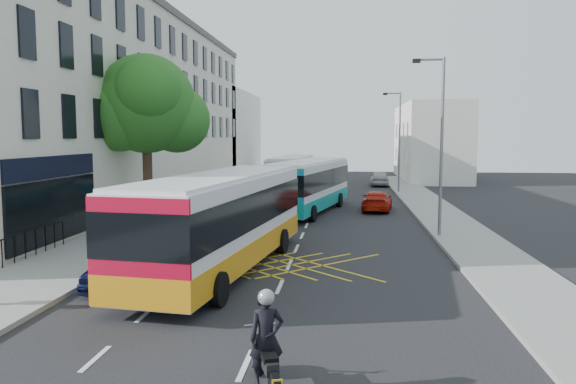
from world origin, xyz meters
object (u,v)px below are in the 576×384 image
(lamp_far, at_px, (398,136))
(distant_car_silver, at_px, (379,178))
(bus_far, at_px, (291,174))
(bus_mid, at_px, (308,185))
(bus_near, at_px, (222,220))
(street_tree, at_px, (146,105))
(distant_car_grey, at_px, (318,176))
(parked_car_silver, at_px, (184,230))
(parked_car_blue, at_px, (124,264))
(motorbike, at_px, (266,344))
(red_hatchback, at_px, (377,201))
(lamp_near, at_px, (440,137))

(lamp_far, height_order, distant_car_silver, lamp_far)
(bus_far, height_order, distant_car_silver, bus_far)
(bus_mid, bearing_deg, bus_near, -85.81)
(street_tree, relative_size, distant_car_grey, 1.97)
(bus_mid, distance_m, parked_car_silver, 11.82)
(bus_mid, relative_size, parked_car_blue, 2.94)
(street_tree, height_order, motorbike, street_tree)
(bus_near, bearing_deg, red_hatchback, 76.61)
(street_tree, height_order, bus_near, street_tree)
(motorbike, distance_m, distant_car_grey, 46.63)
(bus_mid, bearing_deg, parked_car_blue, -93.29)
(lamp_near, bearing_deg, lamp_far, 90.00)
(street_tree, xyz_separation_m, distant_car_grey, (7.72, 27.51, -5.67))
(bus_mid, bearing_deg, distant_car_grey, 103.04)
(street_tree, relative_size, bus_near, 0.72)
(bus_mid, height_order, distant_car_grey, bus_mid)
(street_tree, bearing_deg, red_hatchback, 26.77)
(motorbike, relative_size, distant_car_grey, 0.47)
(bus_far, relative_size, parked_car_silver, 2.86)
(bus_near, relative_size, bus_far, 1.13)
(red_hatchback, bearing_deg, parked_car_blue, 71.33)
(motorbike, bearing_deg, bus_mid, 72.28)
(distant_car_grey, height_order, distant_car_silver, distant_car_silver)
(parked_car_blue, bearing_deg, red_hatchback, 63.68)
(street_tree, xyz_separation_m, parked_car_blue, (3.61, -12.18, -5.62))
(parked_car_silver, bearing_deg, distant_car_grey, 80.88)
(lamp_near, distance_m, motorbike, 17.47)
(distant_car_grey, bearing_deg, motorbike, -95.15)
(red_hatchback, bearing_deg, parked_car_silver, 60.23)
(bus_near, height_order, distant_car_silver, bus_near)
(bus_far, height_order, parked_car_blue, bus_far)
(distant_car_silver, bearing_deg, distant_car_grey, -30.76)
(bus_near, relative_size, distant_car_silver, 2.93)
(distant_car_grey, bearing_deg, red_hatchback, -84.16)
(bus_mid, distance_m, motorbike, 24.36)
(lamp_far, height_order, bus_near, lamp_far)
(parked_car_silver, relative_size, distant_car_grey, 0.84)
(lamp_near, relative_size, bus_near, 0.66)
(lamp_far, relative_size, bus_mid, 0.69)
(bus_near, bearing_deg, street_tree, 129.52)
(lamp_near, distance_m, bus_near, 11.36)
(lamp_near, height_order, distant_car_grey, lamp_near)
(parked_car_blue, xyz_separation_m, red_hatchback, (8.89, 18.49, -0.05))
(street_tree, xyz_separation_m, distant_car_silver, (13.65, 23.94, -5.58))
(lamp_near, relative_size, bus_far, 0.74)
(lamp_near, height_order, motorbike, lamp_near)
(street_tree, height_order, distant_car_silver, street_tree)
(distant_car_grey, bearing_deg, lamp_near, -83.94)
(bus_far, bearing_deg, parked_car_silver, -93.00)
(bus_far, xyz_separation_m, parked_car_blue, (-2.51, -28.80, -0.91))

